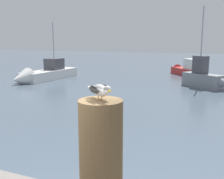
{
  "coord_description": "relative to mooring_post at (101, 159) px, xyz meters",
  "views": [
    {
      "loc": [
        2.08,
        -2.3,
        2.89
      ],
      "look_at": [
        1.12,
        -0.04,
        2.44
      ],
      "focal_mm": 43.13,
      "sensor_mm": 36.0,
      "label": 1
    }
  ],
  "objects": [
    {
      "name": "mooring_post",
      "position": [
        0.0,
        0.0,
        0.0
      ],
      "size": [
        0.39,
        0.39,
        1.07
      ],
      "primitive_type": "cylinder",
      "color": "brown",
      "rests_on": "harbor_quay"
    },
    {
      "name": "seagull",
      "position": [
        0.01,
        -0.0,
        0.63
      ],
      "size": [
        0.33,
        0.29,
        0.14
      ],
      "color": "tan",
      "rests_on": "mooring_post"
    },
    {
      "name": "boat_white",
      "position": [
        -11.36,
        14.04,
        -1.41
      ],
      "size": [
        1.86,
        6.21,
        4.54
      ],
      "color": "silver",
      "rests_on": "ground_plane"
    },
    {
      "name": "boat_grey",
      "position": [
        -0.15,
        15.31,
        -1.23
      ],
      "size": [
        3.12,
        2.55,
        4.93
      ],
      "color": "gray",
      "rests_on": "ground_plane"
    },
    {
      "name": "boat_red",
      "position": [
        -2.15,
        21.11,
        -1.4
      ],
      "size": [
        3.56,
        4.29,
        1.57
      ],
      "color": "#B72D28",
      "rests_on": "ground_plane"
    }
  ]
}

